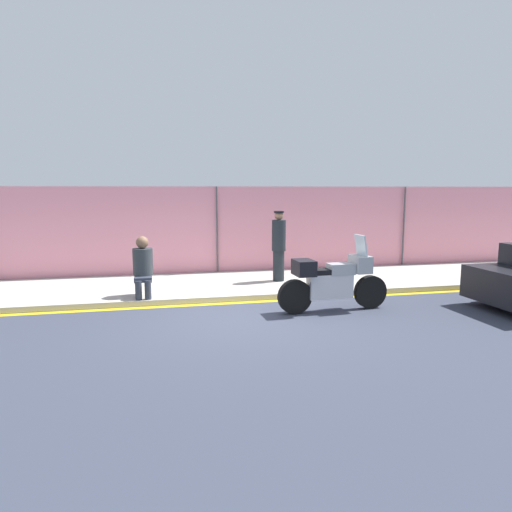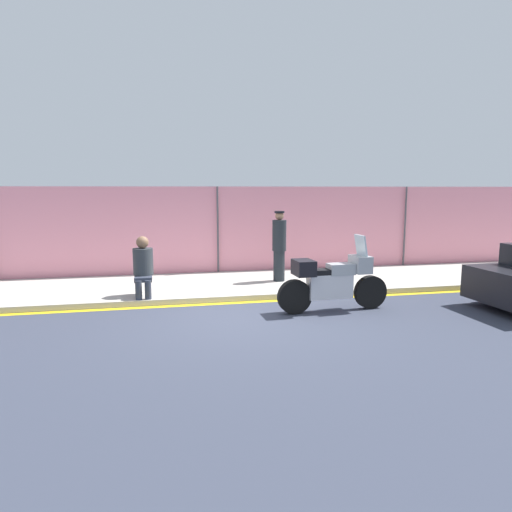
% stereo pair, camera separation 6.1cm
% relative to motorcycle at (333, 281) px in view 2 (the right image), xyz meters
% --- Properties ---
extents(ground_plane, '(120.00, 120.00, 0.00)m').
position_rel_motorcycle_xyz_m(ground_plane, '(-1.77, -0.04, -0.61)').
color(ground_plane, '#333847').
extents(sidewalk, '(41.97, 3.00, 0.13)m').
position_rel_motorcycle_xyz_m(sidewalk, '(-1.77, 2.62, -0.55)').
color(sidewalk, '#ADA89E').
rests_on(sidewalk, ground_plane).
extents(curb_paint_stripe, '(41.97, 0.18, 0.01)m').
position_rel_motorcycle_xyz_m(curb_paint_stripe, '(-1.77, 1.03, -0.61)').
color(curb_paint_stripe, gold).
rests_on(curb_paint_stripe, ground_plane).
extents(storefront_fence, '(39.87, 0.17, 2.48)m').
position_rel_motorcycle_xyz_m(storefront_fence, '(-1.77, 4.21, 0.63)').
color(storefront_fence, pink).
rests_on(storefront_fence, ground_plane).
extents(motorcycle, '(2.31, 0.57, 1.51)m').
position_rel_motorcycle_xyz_m(motorcycle, '(0.00, 0.00, 0.00)').
color(motorcycle, black).
rests_on(motorcycle, ground_plane).
extents(officer_standing, '(0.35, 0.35, 1.75)m').
position_rel_motorcycle_xyz_m(officer_standing, '(-0.43, 2.54, 0.41)').
color(officer_standing, '#1E2328').
rests_on(officer_standing, sidewalk).
extents(person_seated_on_curb, '(0.43, 0.69, 1.29)m').
position_rel_motorcycle_xyz_m(person_seated_on_curb, '(-3.70, 1.58, 0.22)').
color(person_seated_on_curb, '#2D3342').
rests_on(person_seated_on_curb, sidewalk).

